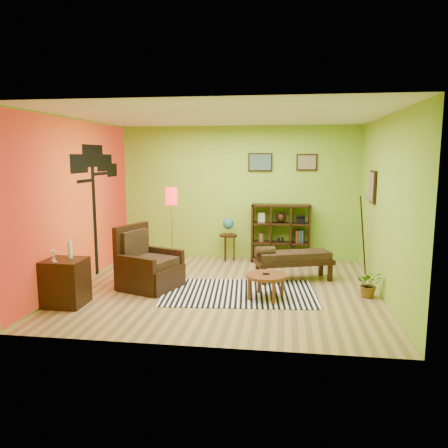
# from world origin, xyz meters

# --- Properties ---
(ground) EXTENTS (5.00, 5.00, 0.00)m
(ground) POSITION_xyz_m (0.00, 0.00, 0.00)
(ground) COLOR tan
(ground) RESTS_ON ground
(room_shell) EXTENTS (5.04, 4.54, 2.82)m
(room_shell) POSITION_xyz_m (-0.09, 0.01, 1.80)
(room_shell) COLOR #8DC636
(room_shell) RESTS_ON ground
(zebra_rug) EXTENTS (2.56, 1.69, 0.01)m
(zebra_rug) POSITION_xyz_m (0.27, -0.20, 0.01)
(zebra_rug) COLOR white
(zebra_rug) RESTS_ON ground
(coffee_table) EXTENTS (0.62, 0.62, 0.40)m
(coffee_table) POSITION_xyz_m (0.71, -0.41, 0.33)
(coffee_table) COLOR brown
(coffee_table) RESTS_ON ground
(armchair) EXTENTS (1.09, 1.08, 1.04)m
(armchair) POSITION_xyz_m (-1.27, -0.10, 0.32)
(armchair) COLOR black
(armchair) RESTS_ON ground
(side_cabinet) EXTENTS (0.58, 0.53, 1.00)m
(side_cabinet) POSITION_xyz_m (-2.20, -1.11, 0.35)
(side_cabinet) COLOR black
(side_cabinet) RESTS_ON ground
(floor_lamp) EXTENTS (0.24, 0.24, 1.59)m
(floor_lamp) POSITION_xyz_m (-1.16, 1.09, 1.28)
(floor_lamp) COLOR silver
(floor_lamp) RESTS_ON ground
(globe_table) EXTENTS (0.37, 0.37, 0.91)m
(globe_table) POSITION_xyz_m (-0.18, 1.95, 0.69)
(globe_table) COLOR black
(globe_table) RESTS_ON ground
(cube_shelf) EXTENTS (1.20, 0.35, 1.20)m
(cube_shelf) POSITION_xyz_m (0.91, 2.03, 0.60)
(cube_shelf) COLOR black
(cube_shelf) RESTS_ON ground
(bench) EXTENTS (1.44, 0.91, 0.63)m
(bench) POSITION_xyz_m (1.12, 0.65, 0.40)
(bench) COLOR black
(bench) RESTS_ON ground
(potted_plant) EXTENTS (0.41, 0.45, 0.33)m
(potted_plant) POSITION_xyz_m (2.30, -0.12, 0.16)
(potted_plant) COLOR #26661E
(potted_plant) RESTS_ON ground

